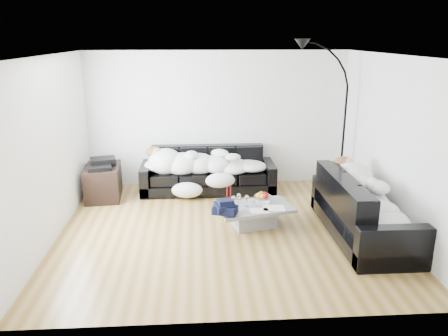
{
  "coord_description": "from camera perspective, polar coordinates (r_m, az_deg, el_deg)",
  "views": [
    {
      "loc": [
        -0.42,
        -6.13,
        2.86
      ],
      "look_at": [
        0.0,
        0.3,
        0.9
      ],
      "focal_mm": 35.0,
      "sensor_mm": 36.0,
      "label": 1
    }
  ],
  "objects": [
    {
      "name": "shoes",
      "position": [
        7.18,
        4.17,
        -6.11
      ],
      "size": [
        0.55,
        0.45,
        0.11
      ],
      "primitive_type": null,
      "rotation": [
        0.0,
        0.0,
        -0.23
      ],
      "color": "#472311",
      "rests_on": "ground"
    },
    {
      "name": "av_cabinet",
      "position": [
        8.25,
        -15.48,
        -1.79
      ],
      "size": [
        0.67,
        0.92,
        0.6
      ],
      "primitive_type": "cube",
      "rotation": [
        0.0,
        0.0,
        0.09
      ],
      "color": "black",
      "rests_on": "ground"
    },
    {
      "name": "stereo",
      "position": [
        8.15,
        -15.68,
        0.63
      ],
      "size": [
        0.51,
        0.44,
        0.13
      ],
      "primitive_type": "cube",
      "rotation": [
        0.0,
        0.0,
        0.26
      ],
      "color": "black",
      "rests_on": "av_cabinet"
    },
    {
      "name": "fruit_bowl",
      "position": [
        6.94,
        5.06,
        -3.78
      ],
      "size": [
        0.27,
        0.27,
        0.16
      ],
      "primitive_type": "cylinder",
      "rotation": [
        0.0,
        0.0,
        -0.03
      ],
      "color": "white",
      "rests_on": "coffee_table"
    },
    {
      "name": "ground",
      "position": [
        6.77,
        0.17,
        -8.05
      ],
      "size": [
        5.0,
        5.0,
        0.0
      ],
      "primitive_type": "plane",
      "color": "brown",
      "rests_on": "ground"
    },
    {
      "name": "wine_glass_a",
      "position": [
        6.85,
        1.95,
        -3.99
      ],
      "size": [
        0.08,
        0.08,
        0.16
      ],
      "primitive_type": "cylinder",
      "rotation": [
        0.0,
        0.0,
        0.14
      ],
      "color": "white",
      "rests_on": "coffee_table"
    },
    {
      "name": "candle_left",
      "position": [
        6.9,
        0.4,
        -3.47
      ],
      "size": [
        0.05,
        0.05,
        0.24
      ],
      "primitive_type": "cylinder",
      "rotation": [
        0.0,
        0.0,
        0.05
      ],
      "color": "maroon",
      "rests_on": "coffee_table"
    },
    {
      "name": "candle_right",
      "position": [
        6.93,
        0.85,
        -3.34
      ],
      "size": [
        0.05,
        0.05,
        0.25
      ],
      "primitive_type": "cylinder",
      "rotation": [
        0.0,
        0.0,
        0.01
      ],
      "color": "maroon",
      "rests_on": "coffee_table"
    },
    {
      "name": "newspaper_a",
      "position": [
        6.73,
        6.53,
        -5.19
      ],
      "size": [
        0.35,
        0.28,
        0.01
      ],
      "primitive_type": "cube",
      "rotation": [
        0.0,
        0.0,
        -0.08
      ],
      "color": "silver",
      "rests_on": "coffee_table"
    },
    {
      "name": "coffee_table",
      "position": [
        6.83,
        3.95,
        -6.33
      ],
      "size": [
        1.27,
        0.93,
        0.33
      ],
      "primitive_type": "cube",
      "rotation": [
        0.0,
        0.0,
        0.25
      ],
      "color": "#939699",
      "rests_on": "ground"
    },
    {
      "name": "sofa_back",
      "position": [
        8.27,
        -2.11,
        -0.3
      ],
      "size": [
        2.51,
        0.87,
        0.82
      ],
      "primitive_type": "cube",
      "color": "black",
      "rests_on": "ground"
    },
    {
      "name": "wall_back",
      "position": [
        8.53,
        -0.85,
        6.39
      ],
      "size": [
        5.0,
        0.02,
        2.6
      ],
      "primitive_type": "cube",
      "color": "silver",
      "rests_on": "ground"
    },
    {
      "name": "wine_glass_b",
      "position": [
        6.69,
        1.26,
        -4.4
      ],
      "size": [
        0.09,
        0.09,
        0.19
      ],
      "primitive_type": "cylinder",
      "rotation": [
        0.0,
        0.0,
        0.2
      ],
      "color": "white",
      "rests_on": "coffee_table"
    },
    {
      "name": "sleeper_back",
      "position": [
        8.16,
        -2.11,
        1.09
      ],
      "size": [
        2.13,
        0.73,
        0.43
      ],
      "primitive_type": null,
      "color": "white",
      "rests_on": "sofa_back"
    },
    {
      "name": "newspaper_b",
      "position": [
        6.6,
        4.65,
        -5.56
      ],
      "size": [
        0.29,
        0.22,
        0.01
      ],
      "primitive_type": "cube",
      "rotation": [
        0.0,
        0.0,
        0.04
      ],
      "color": "silver",
      "rests_on": "coffee_table"
    },
    {
      "name": "wall_left",
      "position": [
        6.66,
        -21.85,
        2.14
      ],
      "size": [
        0.02,
        4.5,
        2.6
      ],
      "primitive_type": "cube",
      "color": "silver",
      "rests_on": "ground"
    },
    {
      "name": "wall_right",
      "position": [
        6.96,
        21.2,
        2.82
      ],
      "size": [
        0.02,
        4.5,
        2.6
      ],
      "primitive_type": "cube",
      "color": "silver",
      "rests_on": "ground"
    },
    {
      "name": "sleeper_right",
      "position": [
        6.68,
        17.98,
        -3.22
      ],
      "size": [
        0.81,
        1.92,
        0.47
      ],
      "primitive_type": null,
      "rotation": [
        0.0,
        0.0,
        1.57
      ],
      "color": "white",
      "rests_on": "sofa_right"
    },
    {
      "name": "teal_cushion",
      "position": [
        7.25,
        15.62,
        -0.89
      ],
      "size": [
        0.42,
        0.38,
        0.2
      ],
      "primitive_type": "ellipsoid",
      "rotation": [
        0.0,
        0.0,
        0.24
      ],
      "color": "#0F6B63",
      "rests_on": "sofa_right"
    },
    {
      "name": "wine_glass_c",
      "position": [
        6.74,
        2.99,
        -4.3
      ],
      "size": [
        0.08,
        0.08,
        0.18
      ],
      "primitive_type": "cylinder",
      "rotation": [
        0.0,
        0.0,
        0.06
      ],
      "color": "white",
      "rests_on": "coffee_table"
    },
    {
      "name": "sofa_right",
      "position": [
        6.75,
        17.82,
        -4.82
      ],
      "size": [
        0.96,
        2.25,
        0.91
      ],
      "primitive_type": "cube",
      "rotation": [
        0.0,
        0.0,
        1.57
      ],
      "color": "black",
      "rests_on": "ground"
    },
    {
      "name": "ceiling",
      "position": [
        6.15,
        0.19,
        14.5
      ],
      "size": [
        5.0,
        5.0,
        0.0
      ],
      "primitive_type": "plane",
      "color": "white",
      "rests_on": "ground"
    },
    {
      "name": "navy_jacket",
      "position": [
        6.44,
        -0.03,
        -4.5
      ],
      "size": [
        0.38,
        0.32,
        0.18
      ],
      "primitive_type": null,
      "rotation": [
        0.0,
        0.0,
        -0.04
      ],
      "color": "black",
      "rests_on": "coffee_table"
    },
    {
      "name": "floor_lamp",
      "position": [
        8.23,
        15.4,
        4.91
      ],
      "size": [
        0.92,
        0.42,
        2.46
      ],
      "primitive_type": null,
      "rotation": [
        0.0,
        0.0,
        -0.06
      ],
      "color": "black",
      "rests_on": "ground"
    }
  ]
}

